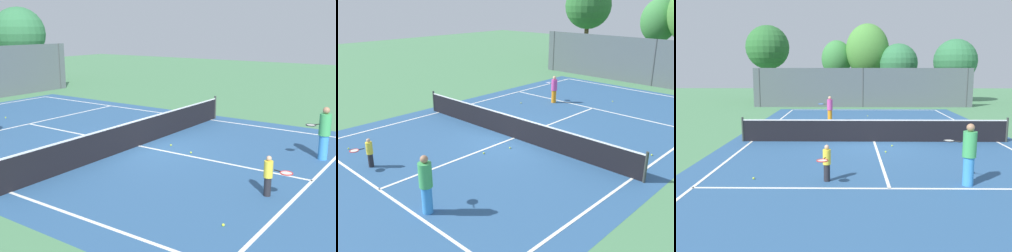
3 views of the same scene
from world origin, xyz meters
TOP-DOWN VIEW (x-y plane):
  - ground_plane at (0.00, 0.00)m, footprint 80.00×80.00m
  - court_surface at (0.00, 0.00)m, footprint 13.00×25.00m
  - tennis_net at (0.00, 0.00)m, footprint 11.90×0.10m
  - tree_2 at (8.79, 18.74)m, footprint 4.04×4.04m
  - player_1 at (2.24, -6.06)m, footprint 0.91×0.74m
  - player_2 at (-1.79, -5.77)m, footprint 0.40×0.82m
  - ball_crate at (0.07, 0.88)m, footprint 0.45×0.31m
  - tennis_ball_0 at (5.15, 2.33)m, footprint 0.07×0.07m
  - tennis_ball_1 at (0.69, -0.99)m, footprint 0.07×0.07m
  - tennis_ball_2 at (0.14, 8.38)m, footprint 0.07×0.07m
  - tennis_ball_3 at (-3.99, -5.60)m, footprint 0.07×0.07m
  - tennis_ball_4 at (0.31, -2.10)m, footprint 0.07×0.07m

SIDE VIEW (x-z plane):
  - ground_plane at x=0.00m, z-range 0.00..0.00m
  - court_surface at x=0.00m, z-range 0.00..0.01m
  - tennis_ball_0 at x=5.15m, z-range 0.00..0.07m
  - tennis_ball_1 at x=0.69m, z-range 0.00..0.07m
  - tennis_ball_2 at x=0.14m, z-range 0.00..0.07m
  - tennis_ball_3 at x=-3.99m, z-range 0.00..0.07m
  - tennis_ball_4 at x=0.31m, z-range 0.00..0.07m
  - ball_crate at x=0.07m, z-range -0.03..0.40m
  - tennis_net at x=0.00m, z-range -0.04..1.06m
  - player_2 at x=-1.79m, z-range 0.03..1.12m
  - player_1 at x=2.24m, z-range 0.03..1.81m
  - tree_2 at x=8.79m, z-range 0.89..6.74m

